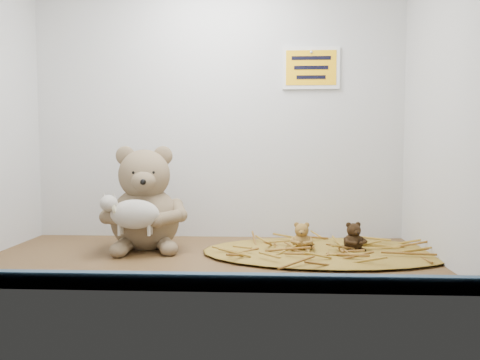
{
  "coord_description": "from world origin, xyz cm",
  "views": [
    {
      "loc": [
        14.72,
        -123.17,
        29.37
      ],
      "look_at": [
        8.53,
        3.22,
        20.72
      ],
      "focal_mm": 35.0,
      "sensor_mm": 36.0,
      "label": 1
    }
  ],
  "objects_px": {
    "mini_teddy_tan": "(302,235)",
    "mini_teddy_brown": "(353,235)",
    "main_teddy": "(145,197)",
    "toy_lamb": "(135,214)"
  },
  "relations": [
    {
      "from": "main_teddy",
      "to": "toy_lamb",
      "type": "distance_m",
      "value": 0.11
    },
    {
      "from": "toy_lamb",
      "to": "mini_teddy_brown",
      "type": "height_order",
      "value": "toy_lamb"
    },
    {
      "from": "toy_lamb",
      "to": "mini_teddy_brown",
      "type": "relative_size",
      "value": 2.19
    },
    {
      "from": "mini_teddy_tan",
      "to": "mini_teddy_brown",
      "type": "distance_m",
      "value": 0.14
    },
    {
      "from": "mini_teddy_tan",
      "to": "toy_lamb",
      "type": "bearing_deg",
      "value": -167.97
    },
    {
      "from": "main_teddy",
      "to": "mini_teddy_brown",
      "type": "distance_m",
      "value": 0.6
    },
    {
      "from": "mini_teddy_tan",
      "to": "mini_teddy_brown",
      "type": "relative_size",
      "value": 0.99
    },
    {
      "from": "main_teddy",
      "to": "toy_lamb",
      "type": "xyz_separation_m",
      "value": [
        0.0,
        -0.11,
        -0.03
      ]
    },
    {
      "from": "main_teddy",
      "to": "mini_teddy_tan",
      "type": "xyz_separation_m",
      "value": [
        0.45,
        -0.05,
        -0.1
      ]
    },
    {
      "from": "toy_lamb",
      "to": "main_teddy",
      "type": "bearing_deg",
      "value": 90.0
    }
  ]
}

